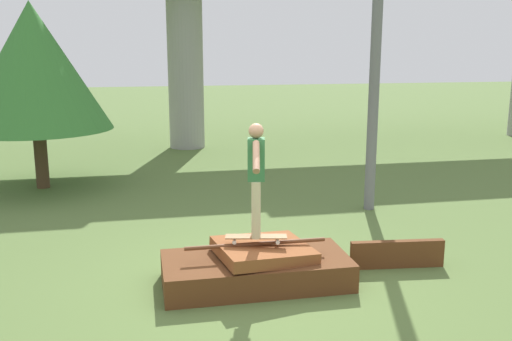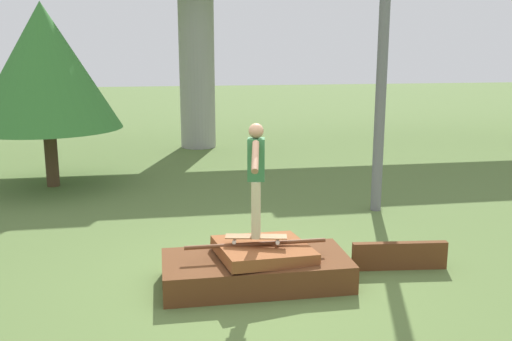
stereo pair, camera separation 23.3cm
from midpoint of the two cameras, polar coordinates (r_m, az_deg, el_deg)
The scene contains 7 objects.
ground_plane at distance 7.88m, azimuth 0.86°, elevation -11.24°, with size 80.00×80.00×0.00m, color #567038.
scrap_pile at distance 7.80m, azimuth 0.99°, elevation -9.66°, with size 2.50×1.24×0.59m.
scrap_plank_loose at distance 8.57m, azimuth 14.93°, elevation -8.24°, with size 1.38×0.25×0.40m.
skateboard at distance 7.63m, azimuth 0.88°, elevation -6.67°, with size 0.84×0.35×0.09m.
skater at distance 7.39m, azimuth 0.90°, elevation -0.20°, with size 0.32×1.17×1.51m.
utility_pole at distance 11.08m, azimuth 13.23°, elevation 12.82°, with size 1.30×0.20×6.37m.
tree_behind_left at distance 13.57m, azimuth -19.94°, elevation 9.77°, with size 3.28×3.28×4.12m.
Camera 2 is at (-1.21, -7.12, 3.15)m, focal length 40.00 mm.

